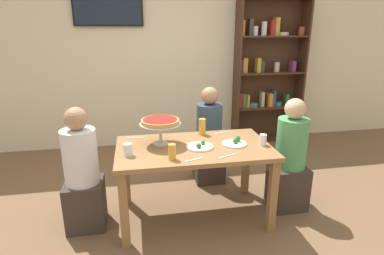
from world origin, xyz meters
TOP-DOWN VIEW (x-y plane):
  - ground_plane at (0.00, 0.00)m, footprint 12.00×12.00m
  - rear_partition at (0.00, 2.20)m, footprint 8.00×0.12m
  - dining_table at (0.00, 0.00)m, footprint 1.42×0.82m
  - bookshelf at (1.56, 2.02)m, footprint 1.10×0.30m
  - television at (-0.82, 2.11)m, footprint 0.96×0.05m
  - diner_head_east at (0.98, 0.01)m, footprint 0.34×0.34m
  - diner_head_west at (-1.02, 0.03)m, footprint 0.34×0.34m
  - diner_far_right at (0.32, 0.74)m, footprint 0.34×0.34m
  - deep_dish_pizza_stand at (-0.30, 0.11)m, footprint 0.38×0.38m
  - salad_plate_near_diner at (0.05, -0.04)m, footprint 0.25×0.25m
  - salad_plate_far_diner at (0.39, -0.02)m, footprint 0.24×0.24m
  - beer_glass_amber_tall at (0.15, 0.32)m, footprint 0.07×0.07m
  - beer_glass_amber_short at (-0.23, -0.27)m, footprint 0.06×0.06m
  - water_glass_clear_near at (-0.60, -0.12)m, footprint 0.08×0.08m
  - water_glass_clear_far at (0.64, -0.09)m, footprint 0.07×0.07m
  - cutlery_fork_near at (0.36, 0.33)m, footprint 0.18×0.07m
  - cutlery_knife_near at (0.24, -0.29)m, footprint 0.17×0.08m
  - cutlery_fork_far at (-0.05, -0.31)m, footprint 0.17×0.08m
  - cutlery_knife_far at (-0.54, 0.33)m, footprint 0.18×0.06m

SIDE VIEW (x-z plane):
  - ground_plane at x=0.00m, z-range 0.00..0.00m
  - diner_head_east at x=0.98m, z-range -0.08..1.07m
  - diner_head_west at x=-1.02m, z-range -0.08..1.07m
  - diner_far_right at x=0.32m, z-range -0.08..1.07m
  - dining_table at x=0.00m, z-range 0.27..1.01m
  - cutlery_fork_near at x=0.36m, z-range 0.74..0.74m
  - cutlery_knife_near at x=0.24m, z-range 0.74..0.74m
  - cutlery_fork_far at x=-0.05m, z-range 0.74..0.74m
  - cutlery_knife_far at x=-0.54m, z-range 0.74..0.74m
  - salad_plate_near_diner at x=0.05m, z-range 0.72..0.78m
  - salad_plate_far_diner at x=0.39m, z-range 0.72..0.79m
  - water_glass_clear_far at x=0.64m, z-range 0.74..0.85m
  - water_glass_clear_near at x=-0.60m, z-range 0.74..0.85m
  - beer_glass_amber_short at x=-0.23m, z-range 0.74..0.87m
  - beer_glass_amber_tall at x=0.15m, z-range 0.74..0.90m
  - deep_dish_pizza_stand at x=-0.30m, z-range 0.83..1.07m
  - bookshelf at x=1.56m, z-range 0.02..2.23m
  - rear_partition at x=0.00m, z-range 0.00..2.80m
  - television at x=-0.82m, z-range 1.81..2.34m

